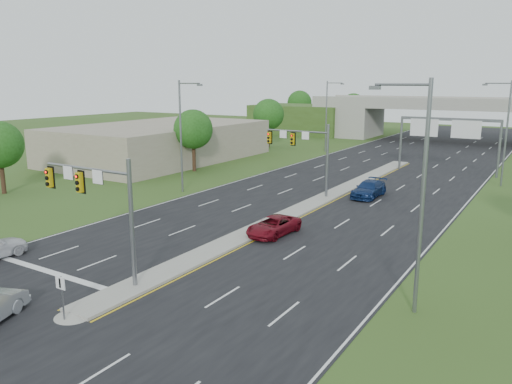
{
  "coord_description": "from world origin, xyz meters",
  "views": [
    {
      "loc": [
        18.71,
        -17.87,
        10.8
      ],
      "look_at": [
        0.07,
        12.19,
        3.0
      ],
      "focal_mm": 35.0,
      "sensor_mm": 36.0,
      "label": 1
    }
  ],
  "objects_px": {
    "signal_mast_far": "(305,147)",
    "sign_gantry": "(447,130)",
    "car_far_a": "(274,226)",
    "car_far_b": "(369,189)",
    "signal_mast_near": "(99,197)",
    "keep_right_sign": "(61,291)",
    "overpass": "(448,122)"
  },
  "relations": [
    {
      "from": "signal_mast_far",
      "to": "sign_gantry",
      "type": "distance_m",
      "value": 21.91
    },
    {
      "from": "signal_mast_far",
      "to": "car_far_b",
      "type": "xyz_separation_m",
      "value": [
        5.55,
        2.65,
        -3.93
      ]
    },
    {
      "from": "keep_right_sign",
      "to": "sign_gantry",
      "type": "xyz_separation_m",
      "value": [
        6.68,
        49.45,
        3.72
      ]
    },
    {
      "from": "keep_right_sign",
      "to": "signal_mast_far",
      "type": "bearing_deg",
      "value": 94.39
    },
    {
      "from": "car_far_a",
      "to": "car_far_b",
      "type": "xyz_separation_m",
      "value": [
        1.71,
        15.41,
        0.11
      ]
    },
    {
      "from": "car_far_b",
      "to": "keep_right_sign",
      "type": "bearing_deg",
      "value": -95.37
    },
    {
      "from": "keep_right_sign",
      "to": "overpass",
      "type": "xyz_separation_m",
      "value": [
        0.0,
        84.53,
        2.04
      ]
    },
    {
      "from": "sign_gantry",
      "to": "signal_mast_far",
      "type": "bearing_deg",
      "value": -114.11
    },
    {
      "from": "sign_gantry",
      "to": "car_far_a",
      "type": "bearing_deg",
      "value": -98.86
    },
    {
      "from": "keep_right_sign",
      "to": "overpass",
      "type": "bearing_deg",
      "value": 90.0
    },
    {
      "from": "sign_gantry",
      "to": "car_far_b",
      "type": "height_order",
      "value": "sign_gantry"
    },
    {
      "from": "signal_mast_far",
      "to": "sign_gantry",
      "type": "height_order",
      "value": "signal_mast_far"
    },
    {
      "from": "signal_mast_near",
      "to": "car_far_a",
      "type": "relative_size",
      "value": 1.46
    },
    {
      "from": "keep_right_sign",
      "to": "car_far_b",
      "type": "distance_m",
      "value": 32.28
    },
    {
      "from": "signal_mast_far",
      "to": "overpass",
      "type": "height_order",
      "value": "overpass"
    },
    {
      "from": "keep_right_sign",
      "to": "sign_gantry",
      "type": "distance_m",
      "value": 50.04
    },
    {
      "from": "signal_mast_far",
      "to": "overpass",
      "type": "bearing_deg",
      "value": 87.65
    },
    {
      "from": "signal_mast_near",
      "to": "car_far_b",
      "type": "distance_m",
      "value": 28.47
    },
    {
      "from": "signal_mast_far",
      "to": "car_far_b",
      "type": "distance_m",
      "value": 7.3
    },
    {
      "from": "car_far_a",
      "to": "overpass",
      "type": "bearing_deg",
      "value": 95.14
    },
    {
      "from": "car_far_b",
      "to": "signal_mast_near",
      "type": "bearing_deg",
      "value": -100.88
    },
    {
      "from": "signal_mast_near",
      "to": "car_far_a",
      "type": "xyz_separation_m",
      "value": [
        3.84,
        12.24,
        -4.04
      ]
    },
    {
      "from": "keep_right_sign",
      "to": "car_far_a",
      "type": "xyz_separation_m",
      "value": [
        1.58,
        16.69,
        -0.83
      ]
    },
    {
      "from": "keep_right_sign",
      "to": "car_far_b",
      "type": "xyz_separation_m",
      "value": [
        3.29,
        32.1,
        -0.73
      ]
    },
    {
      "from": "keep_right_sign",
      "to": "sign_gantry",
      "type": "height_order",
      "value": "sign_gantry"
    },
    {
      "from": "keep_right_sign",
      "to": "overpass",
      "type": "relative_size",
      "value": 0.03
    },
    {
      "from": "signal_mast_near",
      "to": "car_far_b",
      "type": "height_order",
      "value": "signal_mast_near"
    },
    {
      "from": "car_far_a",
      "to": "car_far_b",
      "type": "bearing_deg",
      "value": 87.47
    },
    {
      "from": "signal_mast_near",
      "to": "car_far_b",
      "type": "xyz_separation_m",
      "value": [
        5.55,
        27.65,
        -3.93
      ]
    },
    {
      "from": "car_far_a",
      "to": "car_far_b",
      "type": "distance_m",
      "value": 15.5
    },
    {
      "from": "signal_mast_far",
      "to": "car_far_a",
      "type": "bearing_deg",
      "value": -73.24
    },
    {
      "from": "signal_mast_far",
      "to": "car_far_a",
      "type": "height_order",
      "value": "signal_mast_far"
    }
  ]
}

